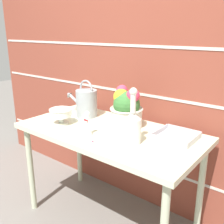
{
  "coord_description": "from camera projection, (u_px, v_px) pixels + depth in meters",
  "views": [
    {
      "loc": [
        1.05,
        -1.3,
        1.39
      ],
      "look_at": [
        0.0,
        0.03,
        0.86
      ],
      "focal_mm": 42.0,
      "sensor_mm": 36.0,
      "label": 1
    }
  ],
  "objects": [
    {
      "name": "fallen_petal",
      "position": [
        93.0,
        142.0,
        1.59
      ],
      "size": [
        0.01,
        0.01,
        0.01
      ],
      "color": "#E03856",
      "rests_on": "patio_table"
    },
    {
      "name": "watering_can",
      "position": [
        86.0,
        103.0,
        2.04
      ],
      "size": [
        0.31,
        0.16,
        0.29
      ],
      "color": "#93999E",
      "rests_on": "patio_table"
    },
    {
      "name": "figurine_vase",
      "position": [
        88.0,
        125.0,
        1.68
      ],
      "size": [
        0.06,
        0.06,
        0.16
      ],
      "color": "white",
      "rests_on": "patio_table"
    },
    {
      "name": "ground_plane",
      "position": [
        109.0,
        220.0,
        2.01
      ],
      "size": [
        12.0,
        12.0,
        0.0
      ],
      "primitive_type": "plane",
      "color": "slate"
    },
    {
      "name": "glass_decanter",
      "position": [
        133.0,
        125.0,
        1.55
      ],
      "size": [
        0.1,
        0.1,
        0.34
      ],
      "color": "silver",
      "rests_on": "patio_table"
    },
    {
      "name": "patio_table",
      "position": [
        109.0,
        140.0,
        1.81
      ],
      "size": [
        1.27,
        0.65,
        0.74
      ],
      "color": "beige",
      "rests_on": "ground_plane"
    },
    {
      "name": "wire_tray",
      "position": [
        176.0,
        137.0,
        1.64
      ],
      "size": [
        0.24,
        0.24,
        0.04
      ],
      "color": "#B7B7BC",
      "rests_on": "patio_table"
    },
    {
      "name": "crystal_pedestal_bowl",
      "position": [
        61.0,
        114.0,
        1.88
      ],
      "size": [
        0.17,
        0.17,
        0.11
      ],
      "color": "silver",
      "rests_on": "patio_table"
    },
    {
      "name": "flower_planter",
      "position": [
        126.0,
        108.0,
        1.81
      ],
      "size": [
        0.23,
        0.23,
        0.29
      ],
      "color": "beige",
      "rests_on": "patio_table"
    },
    {
      "name": "brick_wall",
      "position": [
        143.0,
        70.0,
        1.99
      ],
      "size": [
        3.6,
        0.08,
        2.2
      ],
      "color": "brown",
      "rests_on": "ground_plane"
    }
  ]
}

